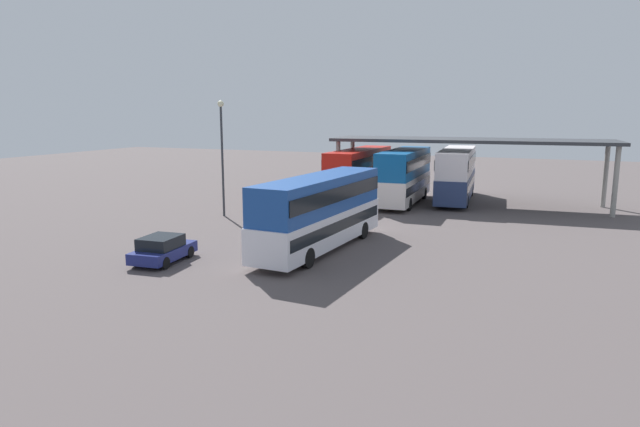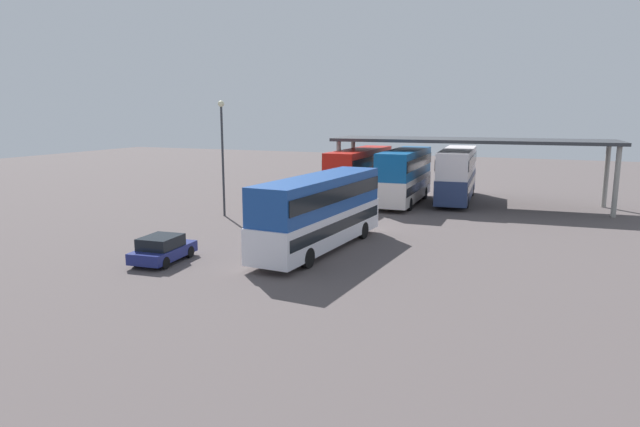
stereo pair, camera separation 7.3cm
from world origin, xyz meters
TOP-DOWN VIEW (x-y plane):
  - ground_plane at (0.00, 0.00)m, footprint 140.00×140.00m
  - double_decker_main at (0.29, 2.34)m, footprint 3.27×11.50m
  - parked_hatchback at (-5.99, -3.08)m, footprint 2.07×3.77m
  - double_decker_near_canopy at (-3.33, 19.94)m, footprint 2.57×11.34m
  - double_decker_mid_row at (0.76, 19.14)m, footprint 2.81×10.28m
  - double_decker_far_right at (4.50, 22.18)m, footprint 3.27×11.25m
  - depot_canopy at (5.67, 20.54)m, footprint 22.04×7.02m
  - lamppost_tall at (-9.91, 8.85)m, footprint 0.44×0.44m

SIDE VIEW (x-z plane):
  - ground_plane at x=0.00m, z-range 0.00..0.00m
  - parked_hatchback at x=-5.99m, z-range 0.00..1.35m
  - double_decker_main at x=0.29m, z-range 0.20..4.23m
  - double_decker_near_canopy at x=-3.33m, z-range 0.21..4.49m
  - double_decker_far_right at x=4.50m, z-range 0.21..4.57m
  - double_decker_mid_row at x=0.76m, z-range 0.21..4.59m
  - depot_canopy at x=5.67m, z-range 2.32..7.63m
  - lamppost_tall at x=-9.91m, z-range 1.03..9.22m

